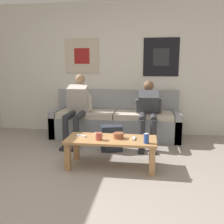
{
  "coord_description": "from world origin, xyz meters",
  "views": [
    {
      "loc": [
        0.87,
        -2.19,
        1.33
      ],
      "look_at": [
        0.35,
        1.48,
        0.65
      ],
      "focal_mm": 40.0,
      "sensor_mm": 36.0,
      "label": 1
    }
  ],
  "objects_px": {
    "couch": "(115,121)",
    "drink_can_blue": "(146,138)",
    "coffee_table": "(111,144)",
    "game_controller_near_right": "(99,134)",
    "game_controller_far_center": "(134,138)",
    "ceramic_bowl": "(118,135)",
    "person_seated_adult": "(77,106)",
    "backpack": "(112,139)",
    "pillar_candle": "(99,136)",
    "game_controller_near_left": "(81,136)",
    "person_seated_teen": "(148,110)"
  },
  "relations": [
    {
      "from": "coffee_table",
      "to": "person_seated_adult",
      "type": "bearing_deg",
      "value": 125.33
    },
    {
      "from": "ceramic_bowl",
      "to": "game_controller_near_right",
      "type": "bearing_deg",
      "value": 155.74
    },
    {
      "from": "drink_can_blue",
      "to": "game_controller_far_center",
      "type": "bearing_deg",
      "value": 137.33
    },
    {
      "from": "ceramic_bowl",
      "to": "coffee_table",
      "type": "bearing_deg",
      "value": -168.63
    },
    {
      "from": "backpack",
      "to": "game_controller_far_center",
      "type": "distance_m",
      "value": 0.78
    },
    {
      "from": "person_seated_teen",
      "to": "drink_can_blue",
      "type": "height_order",
      "value": "person_seated_teen"
    },
    {
      "from": "person_seated_adult",
      "to": "backpack",
      "type": "distance_m",
      "value": 0.92
    },
    {
      "from": "drink_can_blue",
      "to": "game_controller_near_right",
      "type": "bearing_deg",
      "value": 155.9
    },
    {
      "from": "coffee_table",
      "to": "game_controller_near_left",
      "type": "relative_size",
      "value": 8.13
    },
    {
      "from": "couch",
      "to": "game_controller_near_right",
      "type": "height_order",
      "value": "couch"
    },
    {
      "from": "pillar_candle",
      "to": "drink_can_blue",
      "type": "distance_m",
      "value": 0.61
    },
    {
      "from": "coffee_table",
      "to": "pillar_candle",
      "type": "height_order",
      "value": "pillar_candle"
    },
    {
      "from": "couch",
      "to": "drink_can_blue",
      "type": "height_order",
      "value": "couch"
    },
    {
      "from": "game_controller_far_center",
      "to": "backpack",
      "type": "bearing_deg",
      "value": 120.71
    },
    {
      "from": "ceramic_bowl",
      "to": "person_seated_teen",
      "type": "bearing_deg",
      "value": 70.71
    },
    {
      "from": "person_seated_teen",
      "to": "game_controller_near_left",
      "type": "xyz_separation_m",
      "value": [
        -0.89,
        -1.09,
        -0.19
      ]
    },
    {
      "from": "coffee_table",
      "to": "game_controller_far_center",
      "type": "xyz_separation_m",
      "value": [
        0.3,
        0.01,
        0.08
      ]
    },
    {
      "from": "backpack",
      "to": "drink_can_blue",
      "type": "bearing_deg",
      "value": -55.57
    },
    {
      "from": "coffee_table",
      "to": "backpack",
      "type": "bearing_deg",
      "value": 97.64
    },
    {
      "from": "game_controller_near_right",
      "to": "game_controller_far_center",
      "type": "xyz_separation_m",
      "value": [
        0.5,
        -0.15,
        0.0
      ]
    },
    {
      "from": "game_controller_near_left",
      "to": "game_controller_near_right",
      "type": "height_order",
      "value": "same"
    },
    {
      "from": "coffee_table",
      "to": "pillar_candle",
      "type": "relative_size",
      "value": 10.98
    },
    {
      "from": "game_controller_near_right",
      "to": "pillar_candle",
      "type": "bearing_deg",
      "value": -78.31
    },
    {
      "from": "pillar_candle",
      "to": "drink_can_blue",
      "type": "height_order",
      "value": "drink_can_blue"
    },
    {
      "from": "person_seated_adult",
      "to": "game_controller_near_right",
      "type": "relative_size",
      "value": 9.14
    },
    {
      "from": "coffee_table",
      "to": "drink_can_blue",
      "type": "distance_m",
      "value": 0.5
    },
    {
      "from": "couch",
      "to": "game_controller_near_left",
      "type": "relative_size",
      "value": 16.28
    },
    {
      "from": "ceramic_bowl",
      "to": "pillar_candle",
      "type": "xyz_separation_m",
      "value": [
        -0.24,
        -0.1,
        0.01
      ]
    },
    {
      "from": "backpack",
      "to": "pillar_candle",
      "type": "relative_size",
      "value": 3.74
    },
    {
      "from": "person_seated_teen",
      "to": "game_controller_near_right",
      "type": "relative_size",
      "value": 8.27
    },
    {
      "from": "game_controller_far_center",
      "to": "game_controller_near_right",
      "type": "bearing_deg",
      "value": 163.65
    },
    {
      "from": "couch",
      "to": "drink_can_blue",
      "type": "xyz_separation_m",
      "value": [
        0.59,
        -1.61,
        0.16
      ]
    },
    {
      "from": "person_seated_teen",
      "to": "game_controller_near_left",
      "type": "distance_m",
      "value": 1.42
    },
    {
      "from": "game_controller_near_left",
      "to": "person_seated_adult",
      "type": "bearing_deg",
      "value": 108.57
    },
    {
      "from": "couch",
      "to": "game_controller_near_right",
      "type": "bearing_deg",
      "value": -93.03
    },
    {
      "from": "person_seated_teen",
      "to": "game_controller_near_right",
      "type": "xyz_separation_m",
      "value": [
        -0.68,
        -0.96,
        -0.19
      ]
    },
    {
      "from": "person_seated_adult",
      "to": "game_controller_far_center",
      "type": "relative_size",
      "value": 8.18
    },
    {
      "from": "person_seated_adult",
      "to": "game_controller_near_left",
      "type": "distance_m",
      "value": 1.13
    },
    {
      "from": "backpack",
      "to": "game_controller_near_right",
      "type": "xyz_separation_m",
      "value": [
        -0.11,
        -0.5,
        0.21
      ]
    },
    {
      "from": "person_seated_adult",
      "to": "person_seated_teen",
      "type": "bearing_deg",
      "value": 1.76
    },
    {
      "from": "pillar_candle",
      "to": "game_controller_near_right",
      "type": "relative_size",
      "value": 0.83
    },
    {
      "from": "game_controller_near_left",
      "to": "game_controller_near_right",
      "type": "relative_size",
      "value": 1.12
    },
    {
      "from": "couch",
      "to": "backpack",
      "type": "xyz_separation_m",
      "value": [
        0.04,
        -0.81,
        -0.1
      ]
    },
    {
      "from": "ceramic_bowl",
      "to": "pillar_candle",
      "type": "height_order",
      "value": "pillar_candle"
    },
    {
      "from": "drink_can_blue",
      "to": "game_controller_near_right",
      "type": "xyz_separation_m",
      "value": [
        -0.66,
        0.29,
        -0.05
      ]
    },
    {
      "from": "couch",
      "to": "ceramic_bowl",
      "type": "height_order",
      "value": "couch"
    },
    {
      "from": "person_seated_adult",
      "to": "person_seated_teen",
      "type": "xyz_separation_m",
      "value": [
        1.24,
        0.04,
        -0.04
      ]
    },
    {
      "from": "pillar_candle",
      "to": "backpack",
      "type": "bearing_deg",
      "value": 85.16
    },
    {
      "from": "coffee_table",
      "to": "person_seated_teen",
      "type": "relative_size",
      "value": 1.1
    },
    {
      "from": "couch",
      "to": "coffee_table",
      "type": "relative_size",
      "value": 2.0
    }
  ]
}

